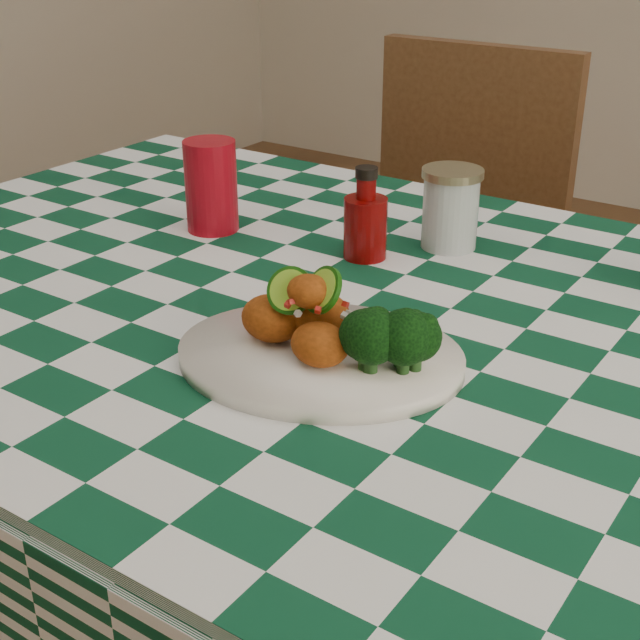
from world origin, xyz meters
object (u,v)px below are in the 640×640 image
Objects in this scene: plate at (320,357)px; ketchup_bottle at (366,213)px; dining_table at (351,549)px; red_tumbler at (211,186)px; mason_jar at (450,208)px; wooden_chair_left at (425,292)px; fried_chicken_pile at (313,312)px.

plate is 2.43× the size of ketchup_bottle.
dining_table is 5.11× the size of plate.
red_tumbler is 0.26m from ketchup_bottle.
plate is at bearing -83.17° from mason_jar.
red_tumbler reaches higher than mason_jar.
plate is at bearing -66.90° from ketchup_bottle.
ketchup_bottle is (-0.08, 0.15, 0.46)m from dining_table.
plate is at bearing -70.69° from wooden_chair_left.
dining_table is 12.40× the size of ketchup_bottle.
dining_table is 0.48m from fried_chicken_pile.
wooden_chair_left is at bearing 81.55° from red_tumbler.
red_tumbler is 0.14× the size of wooden_chair_left.
red_tumbler is (-0.34, 0.12, 0.46)m from dining_table.
fried_chicken_pile is 0.98× the size of red_tumbler.
wooden_chair_left is (0.08, 0.57, -0.37)m from red_tumbler.
fried_chicken_pile is at bearing 180.00° from plate.
plate is 2.35× the size of fried_chicken_pile.
plate is 0.33× the size of wooden_chair_left.
fried_chicken_pile is at bearing -68.34° from ketchup_bottle.
fried_chicken_pile is (-0.01, 0.00, 0.05)m from plate.
red_tumbler is at bearing 145.24° from plate.
fried_chicken_pile is at bearing -84.40° from mason_jar.
red_tumbler is at bearing 144.61° from fried_chicken_pile.
mason_jar is at bearing 90.28° from dining_table.
red_tumbler is at bearing -157.31° from mason_jar.
ketchup_bottle reaches higher than mason_jar.
wooden_chair_left reaches higher than plate.
ketchup_bottle reaches higher than dining_table.
dining_table is at bearing -19.23° from red_tumbler.
fried_chicken_pile is 0.14× the size of wooden_chair_left.
fried_chicken_pile is at bearing -35.39° from red_tumbler.
wooden_chair_left reaches higher than ketchup_bottle.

